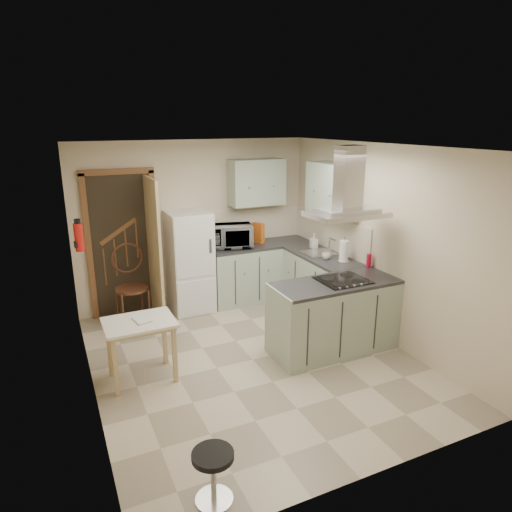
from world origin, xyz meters
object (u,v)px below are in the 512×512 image
fridge (190,262)px  drop_leaf_table (141,350)px  peninsula (334,316)px  microwave (231,236)px  stool (213,476)px  bentwood_chair (132,289)px  extractor_hood (347,214)px

fridge → drop_leaf_table: 2.02m
fridge → peninsula: fridge is taller
fridge → microwave: size_ratio=2.41×
drop_leaf_table → stool: drop_leaf_table is taller
bentwood_chair → stool: (-0.05, -3.47, -0.30)m
extractor_hood → microwave: size_ratio=1.45×
peninsula → stool: 2.71m
extractor_hood → stool: size_ratio=2.11×
microwave → bentwood_chair: bearing=-161.2°
drop_leaf_table → microwave: 2.52m
fridge → bentwood_chair: size_ratio=1.46×
extractor_hood → bentwood_chair: (-2.22, 1.85, -1.21)m
extractor_hood → bentwood_chair: extractor_hood is taller
bentwood_chair → extractor_hood: bearing=-44.0°
extractor_hood → bentwood_chair: size_ratio=0.88×
extractor_hood → microwave: bearing=108.2°
extractor_hood → drop_leaf_table: bearing=172.5°
peninsula → stool: bearing=-143.3°
stool → microwave: size_ratio=0.69×
bentwood_chair → microwave: size_ratio=1.65×
bentwood_chair → drop_leaf_table: bearing=-101.0°
fridge → microwave: 0.74m
stool → microwave: 4.04m
peninsula → drop_leaf_table: (-2.30, 0.32, -0.10)m
stool → peninsula: bearing=36.7°
peninsula → drop_leaf_table: bearing=172.2°
drop_leaf_table → stool: 1.94m
bentwood_chair → peninsula: bearing=-45.3°
peninsula → microwave: microwave is taller
fridge → drop_leaf_table: size_ratio=2.02×
microwave → stool: bearing=-100.3°
fridge → microwave: fridge is taller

